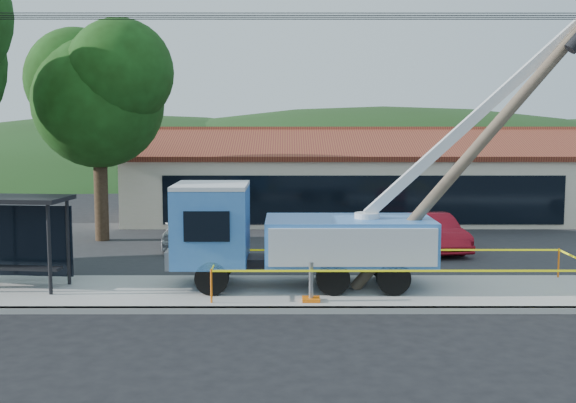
# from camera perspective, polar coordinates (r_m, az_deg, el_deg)

# --- Properties ---
(ground) EXTENTS (120.00, 120.00, 0.00)m
(ground) POSITION_cam_1_polar(r_m,az_deg,el_deg) (16.89, -2.00, -10.66)
(ground) COLOR black
(ground) RESTS_ON ground
(curb) EXTENTS (60.00, 0.25, 0.15)m
(curb) POSITION_cam_1_polar(r_m,az_deg,el_deg) (18.89, -1.79, -8.57)
(curb) COLOR #AFABA4
(curb) RESTS_ON ground
(sidewalk) EXTENTS (60.00, 4.00, 0.15)m
(sidewalk) POSITION_cam_1_polar(r_m,az_deg,el_deg) (20.73, -1.63, -7.22)
(sidewalk) COLOR #AFABA4
(sidewalk) RESTS_ON ground
(parking_lot) EXTENTS (60.00, 12.00, 0.10)m
(parking_lot) POSITION_cam_1_polar(r_m,az_deg,el_deg) (28.57, -1.20, -3.50)
(parking_lot) COLOR #28282B
(parking_lot) RESTS_ON ground
(strip_mall) EXTENTS (22.50, 8.53, 4.67)m
(strip_mall) POSITION_cam_1_polar(r_m,az_deg,el_deg) (36.42, 5.34, 1.51)
(strip_mall) COLOR beige
(strip_mall) RESTS_ON ground
(tree_lot) EXTENTS (6.30, 5.60, 8.94)m
(tree_lot) POSITION_cam_1_polar(r_m,az_deg,el_deg) (30.13, -14.77, 8.56)
(tree_lot) COLOR #332316
(tree_lot) RESTS_ON ground
(hill_west) EXTENTS (78.40, 56.00, 28.00)m
(hill_west) POSITION_cam_1_polar(r_m,az_deg,el_deg) (72.99, -12.40, 2.33)
(hill_west) COLOR #1A3212
(hill_west) RESTS_ON ground
(hill_center) EXTENTS (89.60, 64.00, 32.00)m
(hill_center) POSITION_cam_1_polar(r_m,az_deg,el_deg) (71.94, 7.46, 2.36)
(hill_center) COLOR #1A3212
(hill_center) RESTS_ON ground
(utility_truck) EXTENTS (12.24, 4.04, 8.10)m
(utility_truck) POSITION_cam_1_polar(r_m,az_deg,el_deg) (20.93, 0.69, -2.40)
(utility_truck) COLOR black
(utility_truck) RESTS_ON ground
(leaning_pole) EXTENTS (6.87, 1.85, 8.06)m
(leaning_pole) POSITION_cam_1_polar(r_m,az_deg,el_deg) (21.10, 15.34, 4.86)
(leaning_pole) COLOR brown
(leaning_pole) RESTS_ON ground
(bus_shelter) EXTENTS (2.91, 1.98, 2.65)m
(bus_shelter) POSITION_cam_1_polar(r_m,az_deg,el_deg) (22.15, -20.26, -1.41)
(bus_shelter) COLOR black
(bus_shelter) RESTS_ON ground
(caution_tape) EXTENTS (10.44, 3.17, 0.92)m
(caution_tape) POSITION_cam_1_polar(r_m,az_deg,el_deg) (20.94, 8.70, -5.03)
(caution_tape) COLOR orange
(caution_tape) RESTS_ON ground
(car_silver) EXTENTS (1.76, 4.31, 1.46)m
(car_silver) POSITION_cam_1_polar(r_m,az_deg,el_deg) (28.53, -7.77, -3.68)
(car_silver) COLOR silver
(car_silver) RESTS_ON ground
(car_red) EXTENTS (2.25, 4.39, 1.38)m
(car_red) POSITION_cam_1_polar(r_m,az_deg,el_deg) (27.80, 11.34, -4.01)
(car_red) COLOR maroon
(car_red) RESTS_ON ground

